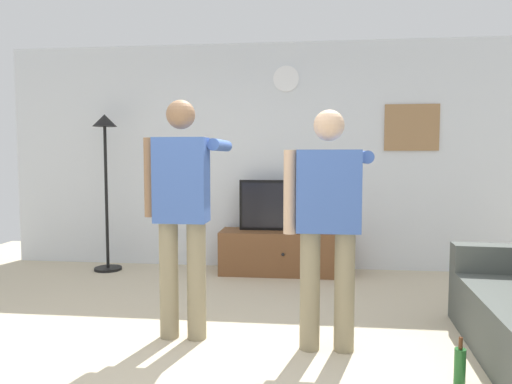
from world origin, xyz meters
The scene contains 10 objects.
ground_plane centered at (0.00, 0.00, 0.00)m, with size 8.40×8.40×0.00m, color beige.
back_wall centered at (0.00, 2.95, 1.35)m, with size 6.40×0.10×2.70m, color silver.
tv_stand centered at (0.24, 2.60, 0.25)m, with size 1.47×0.50×0.50m.
television centered at (0.24, 2.65, 0.79)m, with size 1.04×0.07×0.58m.
wall_clock centered at (0.24, 2.89, 2.27)m, with size 0.30×0.30×0.03m, color white.
framed_picture centered at (1.70, 2.90, 1.69)m, with size 0.62×0.04×0.54m, color #997047.
floor_lamp centered at (-1.86, 2.53, 1.32)m, with size 0.32×0.32×1.84m.
person_standing_nearer_lamp centered at (-0.40, 0.60, 0.99)m, with size 0.56×0.78×1.76m.
person_standing_nearer_couch centered at (0.65, 0.50, 0.95)m, with size 0.61×0.78×1.67m.
beverage_bottle centered at (1.41, 0.04, 0.12)m, with size 0.07×0.07×0.30m.
Camera 1 is at (0.51, -2.74, 1.35)m, focal length 32.87 mm.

